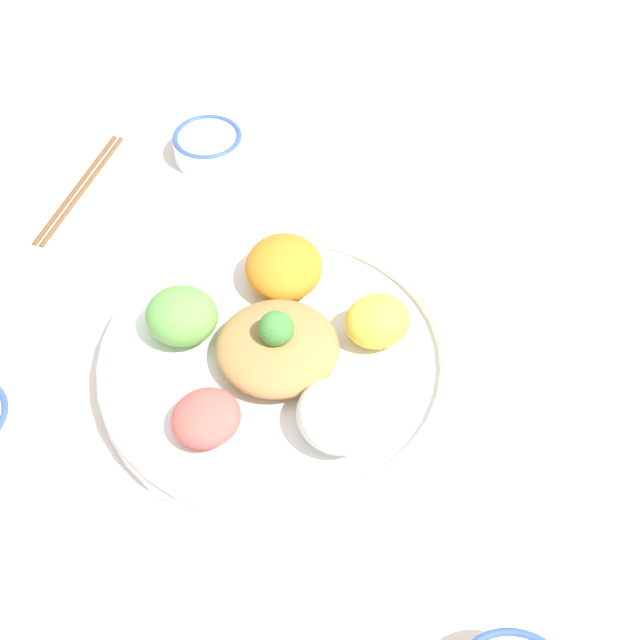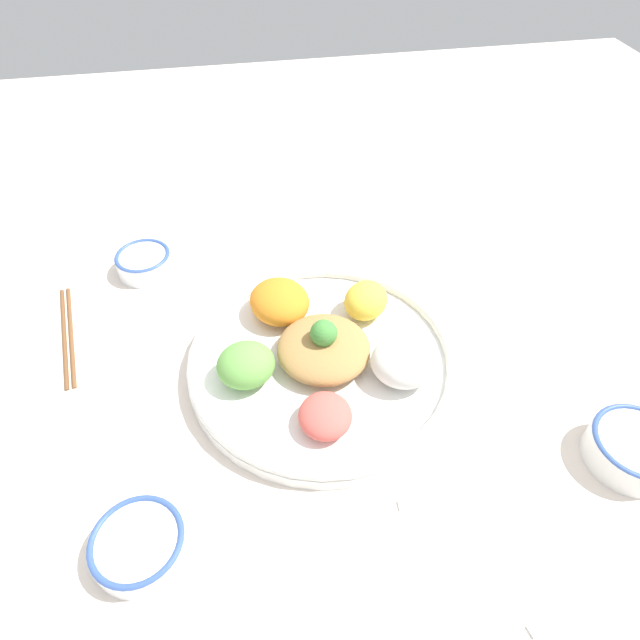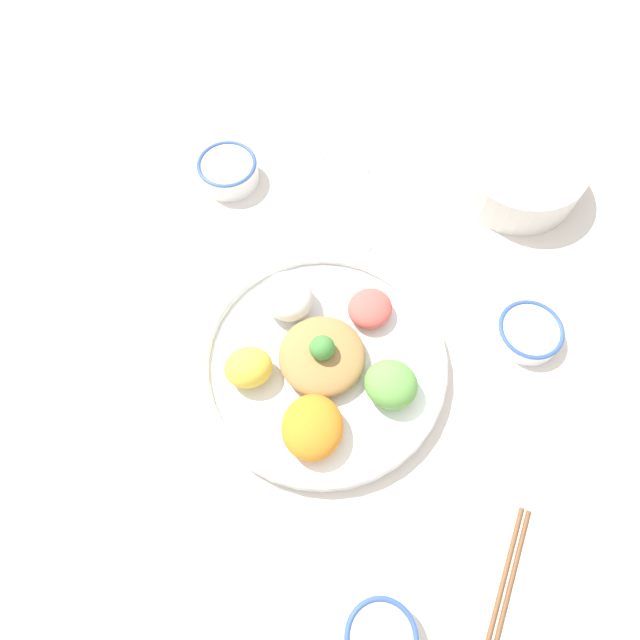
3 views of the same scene
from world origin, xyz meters
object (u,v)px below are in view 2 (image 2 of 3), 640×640
Objects in this scene: rice_bowl_blue at (144,262)px; serving_spoon_main at (599,596)px; serving_spoon_extra at (462,497)px; salad_platter at (323,354)px; sauce_bowl_dark at (138,544)px; sauce_bowl_red at (633,448)px; chopsticks_pair_near at (67,334)px.

rice_bowl_blue is 0.67× the size of serving_spoon_main.
serving_spoon_main is 0.17m from serving_spoon_extra.
salad_platter is at bearing -45.29° from rice_bowl_blue.
rice_bowl_blue is at bearing -49.49° from serving_spoon_extra.
sauce_bowl_dark reaches higher than serving_spoon_extra.
salad_platter reaches higher than rice_bowl_blue.
rice_bowl_blue is at bearing 141.62° from sauce_bowl_red.
chopsticks_pair_near is 1.79× the size of serving_spoon_extra.
rice_bowl_blue is 0.89× the size of sauce_bowl_dark.
sauce_bowl_dark is 0.38m from serving_spoon_extra.
salad_platter is 0.27m from serving_spoon_extra.
salad_platter reaches higher than serving_spoon_extra.
chopsticks_pair_near is 0.62m from serving_spoon_extra.
rice_bowl_blue reaches higher than chopsticks_pair_near.
salad_platter is 0.43m from serving_spoon_main.
serving_spoon_main is (0.61, -0.50, -0.00)m from chopsticks_pair_near.
chopsticks_pair_near is at bearing 109.94° from sauce_bowl_dark.
rice_bowl_blue is at bearing 134.71° from salad_platter.
salad_platter is 0.34m from sauce_bowl_dark.
rice_bowl_blue is 0.76× the size of serving_spoon_extra.
serving_spoon_extra is at bearing -61.61° from salad_platter.
sauce_bowl_red is at bearing -174.26° from serving_spoon_extra.
serving_spoon_extra is (0.39, -0.50, -0.02)m from rice_bowl_blue.
rice_bowl_blue is 0.50m from sauce_bowl_dark.
salad_platter is 2.79× the size of serving_spoon_main.
chopsticks_pair_near is at bearing 160.99° from salad_platter.
salad_platter is 3.54× the size of sauce_bowl_red.
salad_platter reaches higher than chopsticks_pair_near.
rice_bowl_blue reaches higher than sauce_bowl_dark.
salad_platter is 0.41m from sauce_bowl_red.
serving_spoon_extra is at bearing -0.91° from sauce_bowl_dark.
chopsticks_pair_near reaches higher than serving_spoon_main.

